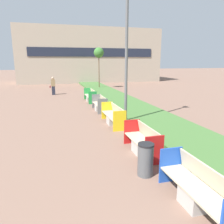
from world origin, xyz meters
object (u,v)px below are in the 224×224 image
object	(u,v)px
bench_green_frame	(91,97)
sapling_tree_far	(99,53)
litter_bin	(146,159)
street_lamp_post	(127,34)
bench_blue_frame	(197,191)
bench_grey_frame	(100,105)
bench_yellow_frame	(113,117)
bench_red_frame	(142,143)
pedestrian_walking	(53,86)

from	to	relation	value
bench_green_frame	sapling_tree_far	world-z (taller)	sapling_tree_far
litter_bin	sapling_tree_far	bearing A→B (deg)	81.50
street_lamp_post	bench_blue_frame	bearing A→B (deg)	-95.31
bench_grey_frame	litter_bin	distance (m)	8.30
bench_yellow_frame	sapling_tree_far	distance (m)	15.36
bench_blue_frame	street_lamp_post	xyz separation A→B (m)	(0.61, 6.58, 3.97)
litter_bin	street_lamp_post	bearing A→B (deg)	77.23
bench_blue_frame	bench_grey_frame	size ratio (longest dim) A/B	1.15
bench_red_frame	bench_yellow_frame	size ratio (longest dim) A/B	0.83
bench_blue_frame	pedestrian_walking	size ratio (longest dim) A/B	1.28
bench_blue_frame	sapling_tree_far	size ratio (longest dim) A/B	0.47
bench_green_frame	sapling_tree_far	size ratio (longest dim) A/B	0.50
bench_red_frame	bench_green_frame	distance (m)	10.35
bench_grey_frame	bench_green_frame	world-z (taller)	same
sapling_tree_far	bench_red_frame	bearing A→B (deg)	-97.54
bench_grey_frame	litter_bin	world-z (taller)	bench_grey_frame
bench_green_frame	bench_red_frame	bearing A→B (deg)	-90.02
street_lamp_post	sapling_tree_far	size ratio (longest dim) A/B	1.71
litter_bin	bench_red_frame	bearing A→B (deg)	69.83
bench_blue_frame	street_lamp_post	size ratio (longest dim) A/B	0.27
bench_red_frame	bench_yellow_frame	distance (m)	3.69
litter_bin	bench_green_frame	bearing A→B (deg)	87.42
bench_green_frame	street_lamp_post	xyz separation A→B (m)	(0.61, -6.75, 3.97)
sapling_tree_far	litter_bin	bearing A→B (deg)	-98.50
bench_blue_frame	pedestrian_walking	bearing A→B (deg)	98.92
bench_blue_frame	bench_green_frame	bearing A→B (deg)	89.99
bench_green_frame	pedestrian_walking	world-z (taller)	pedestrian_walking
street_lamp_post	litter_bin	bearing A→B (deg)	-102.77
bench_blue_frame	street_lamp_post	bearing A→B (deg)	84.69
bench_grey_frame	pedestrian_walking	bearing A→B (deg)	109.35
bench_grey_frame	street_lamp_post	size ratio (longest dim) A/B	0.24
bench_yellow_frame	bench_green_frame	distance (m)	6.67
bench_yellow_frame	pedestrian_walking	xyz separation A→B (m)	(-2.79, 11.07, 0.49)
bench_blue_frame	litter_bin	world-z (taller)	bench_blue_frame
bench_yellow_frame	pedestrian_walking	distance (m)	11.43
bench_red_frame	sapling_tree_far	xyz separation A→B (m)	(2.44, 18.41, 3.65)
bench_blue_frame	bench_grey_frame	world-z (taller)	same
bench_yellow_frame	bench_green_frame	world-z (taller)	same
bench_red_frame	sapling_tree_far	distance (m)	18.93
bench_blue_frame	sapling_tree_far	bearing A→B (deg)	83.50
bench_blue_frame	bench_yellow_frame	distance (m)	6.66
bench_yellow_frame	pedestrian_walking	world-z (taller)	pedestrian_walking
sapling_tree_far	bench_blue_frame	bearing A→B (deg)	-96.50
bench_blue_frame	bench_yellow_frame	size ratio (longest dim) A/B	0.92
bench_yellow_frame	street_lamp_post	world-z (taller)	street_lamp_post
pedestrian_walking	bench_grey_frame	bearing A→B (deg)	-70.65
bench_yellow_frame	bench_green_frame	xyz separation A→B (m)	(-0.00, 6.67, -0.00)
bench_yellow_frame	litter_bin	bearing A→B (deg)	-95.94
bench_grey_frame	bench_yellow_frame	bearing A→B (deg)	-89.89
litter_bin	sapling_tree_far	world-z (taller)	sapling_tree_far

